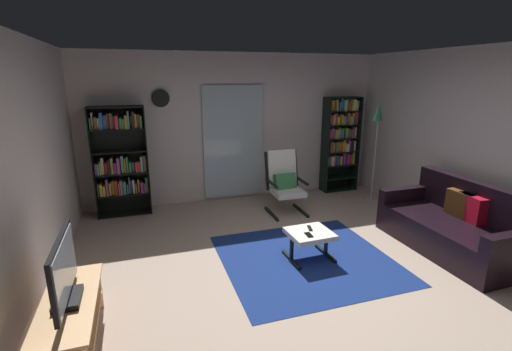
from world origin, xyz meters
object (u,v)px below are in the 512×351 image
(ottoman, at_px, (310,236))
(lounge_armchair, at_px, (285,181))
(television, at_px, (64,273))
(bookshelf_near_sofa, at_px, (340,138))
(leather_sofa, at_px, (455,227))
(wall_clock, at_px, (160,98))
(bookshelf_near_tv, at_px, (120,160))
(floor_lamp_by_shelf, at_px, (377,126))
(tv_remote, at_px, (310,228))
(cell_phone, at_px, (309,235))
(tv_stand, at_px, (71,317))

(ottoman, bearing_deg, lounge_armchair, 78.44)
(ottoman, bearing_deg, television, -162.44)
(bookshelf_near_sofa, xyz_separation_m, leather_sofa, (0.11, -2.76, -0.74))
(leather_sofa, height_order, wall_clock, wall_clock)
(television, xyz_separation_m, bookshelf_near_tv, (0.34, 3.14, 0.21))
(bookshelf_near_sofa, height_order, lounge_armchair, bookshelf_near_sofa)
(floor_lamp_by_shelf, relative_size, wall_clock, 6.03)
(television, bearing_deg, tv_remote, 18.82)
(television, distance_m, floor_lamp_by_shelf, 5.29)
(bookshelf_near_sofa, distance_m, tv_remote, 3.01)
(cell_phone, bearing_deg, leather_sofa, -3.97)
(wall_clock, bearing_deg, ottoman, -59.36)
(television, height_order, bookshelf_near_tv, bookshelf_near_tv)
(tv_remote, relative_size, wall_clock, 0.50)
(wall_clock, bearing_deg, bookshelf_near_tv, -162.91)
(tv_stand, height_order, ottoman, tv_stand)
(tv_remote, bearing_deg, floor_lamp_by_shelf, 51.99)
(tv_stand, relative_size, lounge_armchair, 1.14)
(bookshelf_near_sofa, relative_size, lounge_armchair, 1.78)
(television, distance_m, lounge_armchair, 3.77)
(television, xyz_separation_m, leather_sofa, (4.47, 0.46, -0.40))
(leather_sofa, bearing_deg, cell_phone, 172.73)
(ottoman, relative_size, cell_phone, 3.83)
(leather_sofa, bearing_deg, bookshelf_near_sofa, 92.24)
(bookshelf_near_sofa, bearing_deg, floor_lamp_by_shelf, -69.99)
(wall_clock, bearing_deg, tv_stand, -107.39)
(lounge_armchair, relative_size, wall_clock, 3.53)
(tv_stand, bearing_deg, ottoman, 17.27)
(tv_stand, distance_m, cell_phone, 2.59)
(television, xyz_separation_m, cell_phone, (2.49, 0.71, -0.34))
(ottoman, bearing_deg, bookshelf_near_tv, 133.43)
(cell_phone, bearing_deg, lounge_armchair, 80.42)
(tv_stand, bearing_deg, tv_remote, 18.55)
(cell_phone, distance_m, wall_clock, 3.35)
(tv_stand, height_order, tv_remote, tv_stand)
(leather_sofa, xyz_separation_m, floor_lamp_by_shelf, (0.16, 2.01, 1.05))
(bookshelf_near_sofa, distance_m, ottoman, 3.11)
(television, bearing_deg, floor_lamp_by_shelf, 28.10)
(floor_lamp_by_shelf, bearing_deg, leather_sofa, -94.62)
(bookshelf_near_tv, bearing_deg, leather_sofa, -32.97)
(bookshelf_near_sofa, relative_size, floor_lamp_by_shelf, 1.04)
(tv_stand, distance_m, floor_lamp_by_shelf, 5.35)
(leather_sofa, xyz_separation_m, wall_clock, (-3.43, 2.89, 1.54))
(ottoman, bearing_deg, wall_clock, 120.64)
(leather_sofa, xyz_separation_m, lounge_armchair, (-1.59, 1.97, 0.23))
(bookshelf_near_tv, height_order, cell_phone, bookshelf_near_tv)
(ottoman, distance_m, cell_phone, 0.13)
(television, relative_size, ottoman, 1.57)
(tv_stand, bearing_deg, floor_lamp_by_shelf, 27.97)
(lounge_armchair, xyz_separation_m, tv_remote, (-0.30, -1.55, -0.16))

